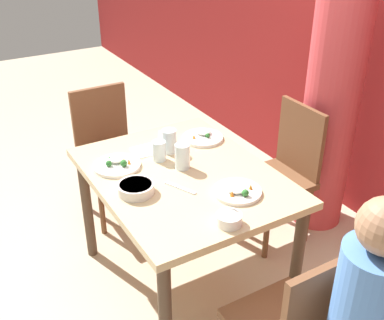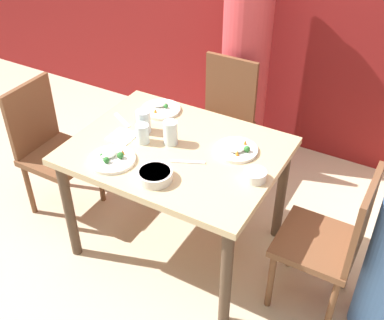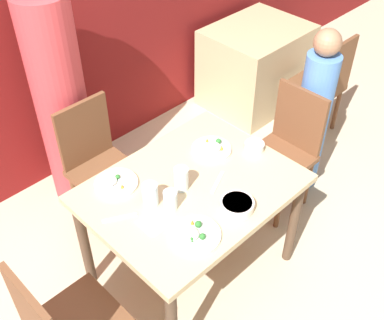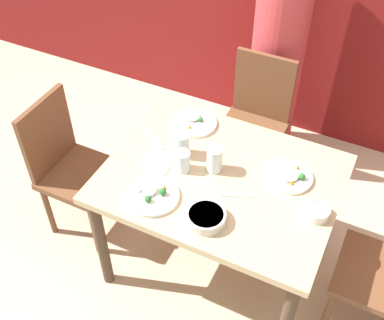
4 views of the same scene
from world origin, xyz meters
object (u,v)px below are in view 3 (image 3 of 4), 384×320
object	(u,v)px
bowl_curry	(237,205)
glass_water_tall	(150,195)
chair_child_spot	(286,148)
plate_rice_adult	(195,234)
person_child	(313,117)
person_adult	(61,101)
chair_adult_spot	(98,162)

from	to	relation	value
bowl_curry	glass_water_tall	xyz separation A→B (m)	(-0.30, 0.34, 0.04)
chair_child_spot	plate_rice_adult	distance (m)	1.21
person_child	glass_water_tall	xyz separation A→B (m)	(-1.44, 0.05, 0.21)
glass_water_tall	bowl_curry	bearing A→B (deg)	-48.96
chair_child_spot	person_child	world-z (taller)	person_child
person_adult	plate_rice_adult	bearing A→B (deg)	-95.77
chair_child_spot	person_child	bearing A→B (deg)	90.00
chair_child_spot	bowl_curry	distance (m)	0.95
person_child	plate_rice_adult	size ratio (longest dim) A/B	4.99
chair_child_spot	bowl_curry	size ratio (longest dim) A/B	5.01
person_adult	chair_adult_spot	bearing A→B (deg)	-90.00
chair_child_spot	person_adult	size ratio (longest dim) A/B	0.52
person_adult	glass_water_tall	world-z (taller)	person_adult
glass_water_tall	plate_rice_adult	bearing A→B (deg)	-88.36
glass_water_tall	person_adult	bearing A→B (deg)	82.04
person_adult	person_child	distance (m)	1.71
chair_adult_spot	chair_child_spot	distance (m)	1.27
person_adult	glass_water_tall	size ratio (longest dim) A/B	12.92
bowl_curry	person_adult	bearing A→B (deg)	95.94
chair_child_spot	plate_rice_adult	world-z (taller)	chair_child_spot
plate_rice_adult	glass_water_tall	xyz separation A→B (m)	(-0.01, 0.32, 0.05)
plate_rice_adult	glass_water_tall	world-z (taller)	glass_water_tall
chair_child_spot	chair_adult_spot	bearing A→B (deg)	-127.57
bowl_curry	chair_adult_spot	bearing A→B (deg)	97.82
chair_adult_spot	bowl_curry	world-z (taller)	chair_adult_spot
chair_adult_spot	bowl_curry	xyz separation A→B (m)	(0.15, -1.06, 0.28)
chair_child_spot	bowl_curry	bearing A→B (deg)	-71.19
person_adult	glass_water_tall	bearing A→B (deg)	-97.96
chair_adult_spot	person_child	distance (m)	1.50
person_child	chair_child_spot	bearing A→B (deg)	180.00
chair_adult_spot	plate_rice_adult	distance (m)	1.09
person_child	plate_rice_adult	distance (m)	1.46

